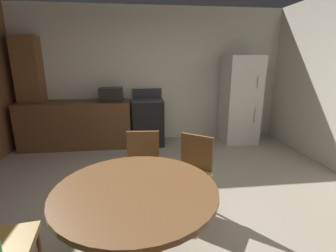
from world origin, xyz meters
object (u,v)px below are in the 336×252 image
Objects in this scene: microwave at (111,94)px; dining_table at (137,206)px; chair_north at (143,164)px; refrigerator at (240,100)px; chair_northeast at (192,170)px; oven_range at (148,121)px.

microwave is 0.36× the size of dining_table.
microwave is at bearing -161.75° from chair_north.
refrigerator is 2.02× the size of chair_north.
chair_northeast is (0.60, 0.78, -0.10)m from dining_table.
chair_northeast is (-1.50, -2.31, -0.38)m from refrigerator.
microwave is 2.29m from chair_north.
refrigerator reaches higher than chair_northeast.
microwave is at bearing -179.70° from oven_range.
chair_northeast and chair_north have the same top height.
dining_table is 0.99m from chair_northeast.
dining_table is at bearing -0.00° from chair_northeast.
microwave is 0.51× the size of chair_northeast.
oven_range is 1.26× the size of chair_north.
chair_north is at bearing -73.16° from chair_northeast.
microwave is 2.65m from chair_northeast.
refrigerator is 2.95m from chair_north.
oven_range is 0.91× the size of dining_table.
refrigerator is at bearing 139.97° from chair_north.
dining_table is 1.40× the size of chair_north.
dining_table is at bearing -93.95° from oven_range.
dining_table is at bearing -81.26° from microwave.
chair_north is (0.07, 0.98, -0.10)m from dining_table.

